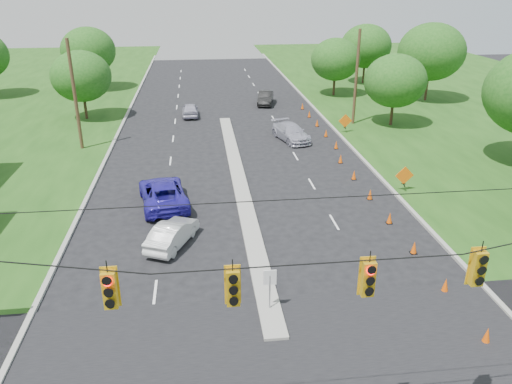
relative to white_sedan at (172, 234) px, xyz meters
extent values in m
cube|color=gray|center=(-5.77, 17.62, -0.67)|extent=(0.25, 110.00, 0.16)
cube|color=gray|center=(14.43, 17.62, -0.67)|extent=(0.25, 110.00, 0.16)
cube|color=gray|center=(4.33, 8.62, -0.67)|extent=(1.00, 34.00, 0.18)
cylinder|color=gray|center=(4.33, -6.38, 0.23)|extent=(0.06, 0.06, 1.80)
cube|color=white|center=(4.33, -6.38, 1.03)|extent=(0.55, 0.04, 0.70)
cylinder|color=black|center=(4.33, -13.38, 6.33)|extent=(24.00, 0.04, 0.04)
cube|color=gold|center=(-0.67, -13.38, 5.56)|extent=(0.34, 0.24, 1.00)
cube|color=gold|center=(2.33, -13.38, 5.38)|extent=(0.34, 0.24, 1.00)
cube|color=gold|center=(5.83, -13.38, 5.38)|extent=(0.34, 0.24, 1.00)
cube|color=gold|center=(8.83, -13.38, 5.47)|extent=(0.34, 0.24, 1.00)
cylinder|color=#422D1C|center=(-8.17, 17.62, 3.83)|extent=(0.28, 0.28, 9.00)
cylinder|color=#422D1C|center=(16.83, 22.62, 3.83)|extent=(0.28, 0.28, 9.00)
cone|color=#E65108|center=(12.50, -9.38, -0.32)|extent=(0.32, 0.32, 0.70)
cone|color=#E65108|center=(12.50, -5.88, -0.32)|extent=(0.32, 0.32, 0.70)
cone|color=#E65108|center=(12.50, -2.38, -0.32)|extent=(0.32, 0.32, 0.70)
cone|color=#E65108|center=(12.50, 1.12, -0.32)|extent=(0.32, 0.32, 0.70)
cone|color=#E65108|center=(12.50, 4.62, -0.32)|extent=(0.32, 0.32, 0.70)
cone|color=#E65108|center=(12.50, 8.12, -0.32)|extent=(0.32, 0.32, 0.70)
cone|color=#E65108|center=(12.50, 11.62, -0.32)|extent=(0.32, 0.32, 0.70)
cone|color=#E65108|center=(13.10, 15.12, -0.32)|extent=(0.32, 0.32, 0.70)
cone|color=#E65108|center=(13.10, 18.62, -0.32)|extent=(0.32, 0.32, 0.70)
cone|color=#E65108|center=(13.10, 22.12, -0.32)|extent=(0.32, 0.32, 0.70)
cone|color=#E65108|center=(13.10, 25.62, -0.32)|extent=(0.32, 0.32, 0.70)
cone|color=#E65108|center=(13.10, 29.12, -0.32)|extent=(0.32, 0.32, 0.70)
cube|color=black|center=(15.13, 5.62, -0.12)|extent=(0.06, 0.58, 0.26)
cube|color=black|center=(15.13, 5.62, -0.12)|extent=(0.06, 0.58, 0.26)
cube|color=orange|center=(15.13, 5.62, 0.48)|extent=(1.27, 0.05, 1.27)
cube|color=black|center=(15.13, 19.62, -0.12)|extent=(0.06, 0.58, 0.26)
cube|color=black|center=(15.13, 19.62, -0.12)|extent=(0.06, 0.58, 0.26)
cube|color=orange|center=(15.13, 19.62, 0.48)|extent=(1.27, 0.05, 1.27)
cylinder|color=black|center=(-9.67, 27.62, 0.59)|extent=(0.28, 0.28, 2.52)
ellipsoid|color=#194C14|center=(-9.67, 27.62, 3.67)|extent=(5.88, 5.88, 5.04)
cylinder|color=black|center=(-11.67, 42.62, 0.77)|extent=(0.28, 0.28, 2.88)
ellipsoid|color=#194C14|center=(-11.67, 42.62, 4.29)|extent=(6.72, 6.72, 5.76)
cylinder|color=black|center=(20.33, 21.62, 0.59)|extent=(0.28, 0.28, 2.52)
ellipsoid|color=#194C14|center=(20.33, 21.62, 3.67)|extent=(5.88, 5.88, 5.04)
cylinder|color=black|center=(28.33, 31.62, 0.95)|extent=(0.28, 0.28, 3.24)
ellipsoid|color=#194C14|center=(28.33, 31.62, 4.91)|extent=(7.56, 7.56, 6.48)
cylinder|color=black|center=(24.33, 42.62, 0.77)|extent=(0.28, 0.28, 2.88)
ellipsoid|color=#194C14|center=(24.33, 42.62, 4.29)|extent=(6.72, 6.72, 5.76)
cylinder|color=black|center=(18.33, 35.62, 0.59)|extent=(0.28, 0.28, 2.52)
ellipsoid|color=#194C14|center=(18.33, 35.62, 3.67)|extent=(5.88, 5.88, 5.04)
imported|color=silver|center=(0.00, 0.00, 0.00)|extent=(2.94, 4.28, 1.33)
imported|color=#2B20A8|center=(-0.75, 5.33, 0.14)|extent=(3.64, 6.21, 1.62)
imported|color=#A2A1B2|center=(9.75, 17.97, 0.06)|extent=(3.30, 5.36, 1.45)
imported|color=#AAA6BB|center=(0.86, 27.47, 0.02)|extent=(1.69, 4.08, 1.38)
imported|color=black|center=(9.38, 31.93, 0.07)|extent=(2.46, 4.72, 1.48)
camera|label=1|loc=(1.66, -23.93, 12.51)|focal=35.00mm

